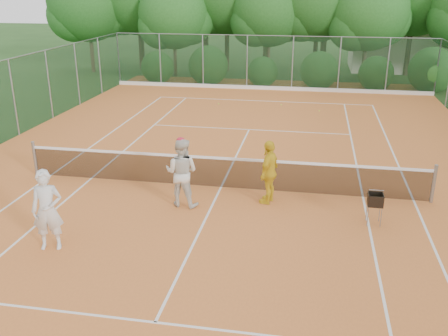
# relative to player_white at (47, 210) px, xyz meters

# --- Properties ---
(ground) EXTENTS (120.00, 120.00, 0.00)m
(ground) POSITION_rel_player_white_xyz_m (3.15, 4.22, -0.96)
(ground) COLOR #234819
(ground) RESTS_ON ground
(clay_court) EXTENTS (18.00, 36.00, 0.02)m
(clay_court) POSITION_rel_player_white_xyz_m (3.15, 4.22, -0.95)
(clay_court) COLOR orange
(clay_court) RESTS_ON ground
(club_building) EXTENTS (8.00, 5.00, 3.00)m
(club_building) POSITION_rel_player_white_xyz_m (12.15, 28.22, 0.54)
(club_building) COLOR beige
(club_building) RESTS_ON ground
(tennis_net) EXTENTS (11.97, 0.10, 1.10)m
(tennis_net) POSITION_rel_player_white_xyz_m (3.15, 4.22, -0.43)
(tennis_net) COLOR gray
(tennis_net) RESTS_ON clay_court
(player_white) EXTENTS (0.78, 0.62, 1.89)m
(player_white) POSITION_rel_player_white_xyz_m (0.00, 0.00, 0.00)
(player_white) COLOR silver
(player_white) RESTS_ON clay_court
(player_center_grp) EXTENTS (1.00, 0.82, 1.93)m
(player_center_grp) POSITION_rel_player_white_xyz_m (2.34, 2.84, 0.01)
(player_center_grp) COLOR beige
(player_center_grp) RESTS_ON clay_court
(player_yellow) EXTENTS (0.71, 1.12, 1.78)m
(player_yellow) POSITION_rel_player_white_xyz_m (4.64, 3.44, -0.05)
(player_yellow) COLOR gold
(player_yellow) RESTS_ON clay_court
(ball_hopper) EXTENTS (0.36, 0.36, 0.82)m
(ball_hopper) POSITION_rel_player_white_xyz_m (7.37, 2.57, -0.30)
(ball_hopper) COLOR gray
(ball_hopper) RESTS_ON clay_court
(stray_ball_a) EXTENTS (0.07, 0.07, 0.07)m
(stray_ball_a) POSITION_rel_player_white_xyz_m (1.03, 14.94, -0.91)
(stray_ball_a) COLOR #B3CF30
(stray_ball_a) RESTS_ON clay_court
(stray_ball_b) EXTENTS (0.07, 0.07, 0.07)m
(stray_ball_b) POSITION_rel_player_white_xyz_m (4.16, 15.26, -0.91)
(stray_ball_b) COLOR #D0EF37
(stray_ball_b) RESTS_ON clay_court
(stray_ball_c) EXTENTS (0.07, 0.07, 0.07)m
(stray_ball_c) POSITION_rel_player_white_xyz_m (6.03, 14.33, -0.91)
(stray_ball_c) COLOR yellow
(stray_ball_c) RESTS_ON clay_court
(court_markings) EXTENTS (11.03, 23.83, 0.01)m
(court_markings) POSITION_rel_player_white_xyz_m (3.15, 4.22, -0.94)
(court_markings) COLOR white
(court_markings) RESTS_ON clay_court
(fence_back) EXTENTS (18.07, 0.07, 3.00)m
(fence_back) POSITION_rel_player_white_xyz_m (3.15, 19.22, 0.56)
(fence_back) COLOR #19381E
(fence_back) RESTS_ON clay_court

